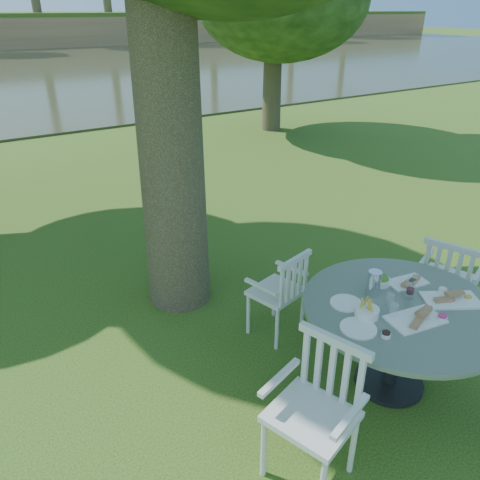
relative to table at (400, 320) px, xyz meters
name	(u,v)px	position (x,y,z in m)	size (l,w,h in m)	color
ground	(251,323)	(-0.51, 1.32, -0.65)	(140.00, 140.00, 0.00)	#203E0D
table	(400,320)	(0.00, 0.00, 0.00)	(1.53, 1.53, 0.79)	black
chair_ne	(447,278)	(1.02, 0.29, -0.10)	(0.59, 0.61, 0.95)	silver
chair_nw	(284,289)	(-0.36, 1.01, -0.13)	(0.54, 0.52, 0.89)	silver
chair_sw	(320,399)	(-1.03, -0.24, -0.06)	(0.61, 0.63, 1.00)	silver
tableware	(393,299)	(-0.04, 0.06, 0.17)	(1.24, 0.77, 0.21)	white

